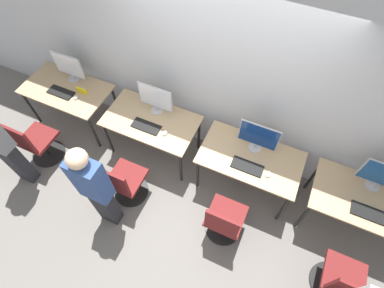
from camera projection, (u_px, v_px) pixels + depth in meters
The scene contains 23 objects.
ground_plane at pixel (188, 185), 4.31m from camera, with size 20.00×20.00×0.00m, color slate.
wall_back at pixel (216, 76), 3.56m from camera, with size 12.00×0.05×2.80m.
desk_far_left at pixel (67, 92), 4.42m from camera, with size 1.27×0.71×0.74m.
monitor_far_left at pixel (69, 67), 4.26m from camera, with size 0.49×0.17×0.45m.
keyboard_far_left at pixel (61, 92), 4.30m from camera, with size 0.39×0.17×0.02m.
mouse_far_left at pixel (76, 97), 4.24m from camera, with size 0.06×0.09×0.03m.
office_chair_far_left at pixel (37, 144), 4.27m from camera, with size 0.48×0.48×0.89m.
desk_left at pixel (151, 123), 4.10m from camera, with size 1.27×0.71×0.74m.
monitor_left at pixel (155, 99), 3.92m from camera, with size 0.49×0.17×0.45m.
keyboard_left at pixel (146, 126), 3.96m from camera, with size 0.39×0.17×0.02m.
mouse_left at pixel (165, 133), 3.90m from camera, with size 0.06×0.09×0.03m.
office_chair_left at pixel (125, 183), 3.93m from camera, with size 0.48×0.48×0.89m.
person_left at pixel (95, 188), 3.32m from camera, with size 0.36×0.21×1.63m.
desk_right at pixel (250, 160), 3.77m from camera, with size 1.27×0.71×0.74m.
monitor_right at pixel (258, 137), 3.59m from camera, with size 0.49×0.17×0.45m.
keyboard_right at pixel (247, 166), 3.63m from camera, with size 0.39×0.17×0.02m.
mouse_right at pixel (268, 174), 3.56m from camera, with size 0.06×0.09×0.03m.
office_chair_right at pixel (224, 222), 3.64m from camera, with size 0.48×0.48×0.89m.
desk_far_right at pixel (367, 204), 3.45m from camera, with size 1.27×0.71×0.74m.
monitor_far_right at pixel (383, 176), 3.30m from camera, with size 0.49×0.17×0.45m.
keyboard_far_right at pixel (369, 213), 3.30m from camera, with size 0.39×0.17×0.02m.
office_chair_far_right at pixel (341, 282), 3.27m from camera, with size 0.48×0.48×0.89m.
placard_far_left at pixel (82, 91), 4.28m from camera, with size 0.16×0.03×0.08m.
Camera 1 is at (0.83, -1.68, 3.93)m, focal length 28.00 mm.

